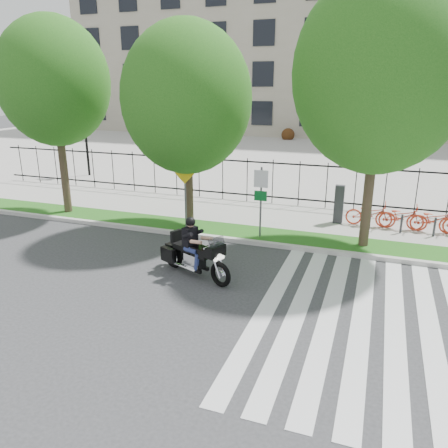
% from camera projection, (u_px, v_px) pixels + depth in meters
% --- Properties ---
extents(ground, '(120.00, 120.00, 0.00)m').
position_uv_depth(ground, '(190.00, 292.00, 11.78)').
color(ground, '#323235').
rests_on(ground, ground).
extents(curb, '(60.00, 0.20, 0.15)m').
position_uv_depth(curb, '(237.00, 240.00, 15.43)').
color(curb, beige).
rests_on(curb, ground).
extents(grass_verge, '(60.00, 1.50, 0.15)m').
position_uv_depth(grass_verge, '(244.00, 233.00, 16.19)').
color(grass_verge, '#1C5A16').
rests_on(grass_verge, ground).
extents(sidewalk, '(60.00, 3.50, 0.15)m').
position_uv_depth(sidewalk, '(262.00, 215.00, 18.43)').
color(sidewalk, '#B0ACA5').
rests_on(sidewalk, ground).
extents(plaza, '(80.00, 34.00, 0.10)m').
position_uv_depth(plaza, '(320.00, 155.00, 34.15)').
color(plaza, '#B0ACA5').
rests_on(plaza, ground).
extents(crosswalk_stripes, '(5.70, 8.00, 0.01)m').
position_uv_depth(crosswalk_stripes, '(378.00, 323.00, 10.22)').
color(crosswalk_stripes, silver).
rests_on(crosswalk_stripes, ground).
extents(iron_fence, '(30.00, 0.06, 2.00)m').
position_uv_depth(iron_fence, '(273.00, 182.00, 19.66)').
color(iron_fence, black).
rests_on(iron_fence, sidewalk).
extents(office_building, '(60.00, 21.90, 20.15)m').
position_uv_depth(office_building, '(352.00, 41.00, 48.95)').
color(office_building, '#9D937E').
rests_on(office_building, ground).
extents(lamp_post_left, '(1.06, 0.70, 4.25)m').
position_uv_depth(lamp_post_left, '(85.00, 123.00, 25.43)').
color(lamp_post_left, black).
rests_on(lamp_post_left, ground).
extents(street_tree_0, '(4.36, 4.36, 7.79)m').
position_uv_depth(street_tree_0, '(54.00, 82.00, 17.11)').
color(street_tree_0, '#3B2B20').
rests_on(street_tree_0, grass_verge).
extents(street_tree_1, '(4.65, 4.65, 7.39)m').
position_uv_depth(street_tree_1, '(187.00, 99.00, 15.44)').
color(street_tree_1, '#3B2B20').
rests_on(street_tree_1, grass_verge).
extents(street_tree_2, '(5.32, 5.32, 8.57)m').
position_uv_depth(street_tree_2, '(381.00, 73.00, 13.12)').
color(street_tree_2, '#3B2B20').
rests_on(street_tree_2, grass_verge).
extents(sign_pole_regulatory, '(0.50, 0.09, 2.50)m').
position_uv_depth(sign_pole_regulatory, '(261.00, 193.00, 15.12)').
color(sign_pole_regulatory, '#59595B').
rests_on(sign_pole_regulatory, grass_verge).
extents(sign_pole_warning, '(0.78, 0.09, 2.49)m').
position_uv_depth(sign_pole_warning, '(185.00, 187.00, 16.06)').
color(sign_pole_warning, '#59595B').
rests_on(sign_pole_warning, grass_verge).
extents(motorcycle_rider, '(2.58, 1.45, 2.12)m').
position_uv_depth(motorcycle_rider, '(195.00, 253.00, 12.56)').
color(motorcycle_rider, black).
rests_on(motorcycle_rider, ground).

